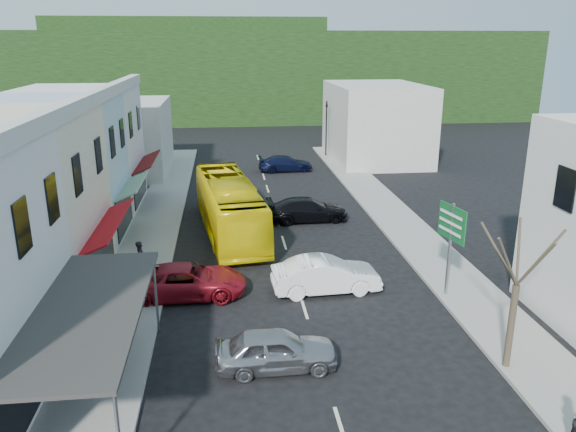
# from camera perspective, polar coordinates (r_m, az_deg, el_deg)

# --- Properties ---
(ground) EXTENTS (120.00, 120.00, 0.00)m
(ground) POSITION_cam_1_polar(r_m,az_deg,el_deg) (24.30, 1.61, -9.22)
(ground) COLOR black
(ground) RESTS_ON ground
(sidewalk_left) EXTENTS (3.00, 52.00, 0.15)m
(sidewalk_left) POSITION_cam_1_polar(r_m,az_deg,el_deg) (33.58, -13.62, -1.85)
(sidewalk_left) COLOR gray
(sidewalk_left) RESTS_ON ground
(sidewalk_right) EXTENTS (3.00, 52.00, 0.15)m
(sidewalk_right) POSITION_cam_1_polar(r_m,az_deg,el_deg) (34.94, 11.56, -0.95)
(sidewalk_right) COLOR gray
(sidewalk_right) RESTS_ON ground
(shopfront_row) EXTENTS (8.25, 30.00, 8.00)m
(shopfront_row) POSITION_cam_1_polar(r_m,az_deg,el_deg) (28.93, -25.18, 1.97)
(shopfront_row) COLOR silver
(shopfront_row) RESTS_ON ground
(distant_block_left) EXTENTS (8.00, 10.00, 6.00)m
(distant_block_left) POSITION_cam_1_polar(r_m,az_deg,el_deg) (49.92, -16.78, 7.64)
(distant_block_left) COLOR #B7B2A8
(distant_block_left) RESTS_ON ground
(distant_block_right) EXTENTS (8.00, 12.00, 7.00)m
(distant_block_right) POSITION_cam_1_polar(r_m,az_deg,el_deg) (53.89, 8.90, 9.39)
(distant_block_right) COLOR #B7B2A8
(distant_block_right) RESTS_ON ground
(hillside) EXTENTS (80.00, 26.00, 14.00)m
(hillside) POSITION_cam_1_polar(r_m,az_deg,el_deg) (86.68, -5.54, 14.66)
(hillside) COLOR black
(hillside) RESTS_ON ground
(bus) EXTENTS (4.01, 11.83, 3.10)m
(bus) POSITION_cam_1_polar(r_m,az_deg,el_deg) (32.90, -5.99, 0.86)
(bus) COLOR yellow
(bus) RESTS_ON ground
(car_silver) EXTENTS (4.41, 1.83, 1.40)m
(car_silver) POSITION_cam_1_polar(r_m,az_deg,el_deg) (19.86, -1.21, -13.48)
(car_silver) COLOR #9D9DA1
(car_silver) RESTS_ON ground
(car_white) EXTENTS (4.49, 2.04, 1.40)m
(car_white) POSITION_cam_1_polar(r_m,az_deg,el_deg) (25.45, 3.86, -6.22)
(car_white) COLOR white
(car_white) RESTS_ON ground
(car_red) EXTENTS (4.61, 1.93, 1.40)m
(car_red) POSITION_cam_1_polar(r_m,az_deg,el_deg) (25.36, -10.24, -6.56)
(car_red) COLOR maroon
(car_red) RESTS_ON ground
(car_black_near) EXTENTS (4.59, 2.07, 1.40)m
(car_black_near) POSITION_cam_1_polar(r_m,az_deg,el_deg) (35.19, 2.00, 0.61)
(car_black_near) COLOR black
(car_black_near) RESTS_ON ground
(car_navy_far) EXTENTS (4.63, 2.18, 1.40)m
(car_navy_far) POSITION_cam_1_polar(r_m,az_deg,el_deg) (48.69, -0.26, 5.39)
(car_navy_far) COLOR black
(car_navy_far) RESTS_ON ground
(pedestrian_left) EXTENTS (0.41, 0.61, 1.70)m
(pedestrian_left) POSITION_cam_1_polar(r_m,az_deg,el_deg) (27.61, -14.72, -4.16)
(pedestrian_left) COLOR black
(pedestrian_left) RESTS_ON sidewalk_left
(direction_sign) EXTENTS (0.98, 2.03, 4.31)m
(direction_sign) POSITION_cam_1_polar(r_m,az_deg,el_deg) (25.33, 16.07, -3.46)
(direction_sign) COLOR #115828
(direction_sign) RESTS_ON ground
(street_tree) EXTENTS (3.33, 3.33, 6.36)m
(street_tree) POSITION_cam_1_polar(r_m,az_deg,el_deg) (20.12, 22.19, -6.51)
(street_tree) COLOR #352B1F
(street_tree) RESTS_ON ground
(traffic_signal) EXTENTS (0.78, 1.20, 5.38)m
(traffic_signal) POSITION_cam_1_polar(r_m,az_deg,el_deg) (54.51, 3.90, 8.78)
(traffic_signal) COLOR black
(traffic_signal) RESTS_ON ground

